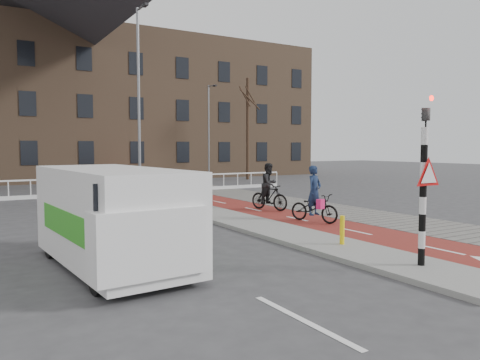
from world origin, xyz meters
TOP-DOWN VIEW (x-y plane):
  - ground at (0.00, 0.00)m, footprint 120.00×120.00m
  - bike_lane at (1.50, 10.00)m, footprint 2.50×60.00m
  - sidewalk at (4.30, 10.00)m, footprint 3.00×60.00m
  - curb_island at (-0.70, 4.00)m, footprint 1.80×16.00m
  - traffic_signal at (-0.60, -2.02)m, footprint 0.80×0.80m
  - bollard at (-0.55, 0.44)m, footprint 0.12×0.12m
  - cyclist_near at (1.58, 4.13)m, footprint 1.19×1.98m
  - cyclist_far at (1.96, 7.47)m, footprint 1.08×1.86m
  - van at (-6.10, 1.56)m, footprint 2.37×5.11m
  - railing at (-5.00, 17.00)m, footprint 28.00×0.10m
  - townhouse_row at (-3.00, 32.00)m, footprint 46.00×10.00m
  - tree_right at (10.89, 23.80)m, footprint 0.24×0.24m
  - streetlight_near at (-2.25, 11.28)m, footprint 0.12×0.12m
  - streetlight_right at (6.65, 22.32)m, footprint 0.12×0.12m

SIDE VIEW (x-z plane):
  - ground at x=0.00m, z-range 0.00..0.00m
  - bike_lane at x=1.50m, z-range 0.00..0.01m
  - sidewalk at x=4.30m, z-range 0.00..0.01m
  - curb_island at x=-0.70m, z-range 0.00..0.12m
  - railing at x=-5.00m, z-range -0.19..0.80m
  - bollard at x=-0.55m, z-range 0.12..0.85m
  - cyclist_near at x=1.58m, z-range -0.31..1.64m
  - cyclist_far at x=1.96m, z-range -0.16..1.78m
  - van at x=-6.10m, z-range 0.06..2.20m
  - traffic_signal at x=-0.60m, z-range 0.15..3.83m
  - streetlight_right at x=6.65m, z-range 0.00..7.09m
  - tree_right at x=10.89m, z-range 0.00..8.10m
  - streetlight_near at x=-2.25m, z-range 0.00..8.50m
  - townhouse_row at x=-3.00m, z-range -0.14..15.76m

